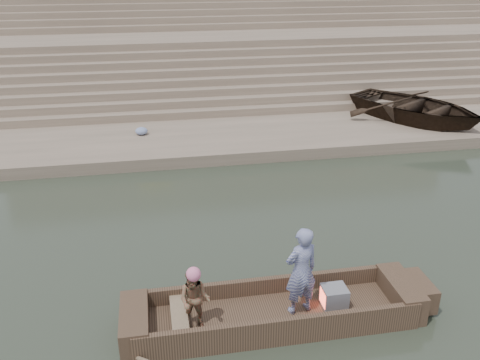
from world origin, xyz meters
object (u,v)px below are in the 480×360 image
object	(u,v)px
beached_rowboat	(416,107)
standing_man	(301,271)
main_rowboat	(273,317)
rowing_man	(195,300)
television	(334,297)

from	to	relation	value
beached_rowboat	standing_man	bearing A→B (deg)	-159.87
main_rowboat	rowing_man	distance (m)	1.64
rowing_man	standing_man	bearing A→B (deg)	24.82
television	beached_rowboat	world-z (taller)	beached_rowboat
standing_man	beached_rowboat	size ratio (longest dim) A/B	0.34
television	rowing_man	bearing A→B (deg)	-176.93
beached_rowboat	main_rowboat	bearing A→B (deg)	-161.68
standing_man	rowing_man	xyz separation A→B (m)	(-1.96, -0.12, -0.29)
television	main_rowboat	bearing A→B (deg)	180.00
main_rowboat	beached_rowboat	distance (m)	12.96
main_rowboat	standing_man	distance (m)	1.11
standing_man	television	size ratio (longest dim) A/B	3.84
main_rowboat	beached_rowboat	xyz separation A→B (m)	(8.10, 10.08, 0.83)
television	beached_rowboat	bearing A→B (deg)	55.49
rowing_man	beached_rowboat	world-z (taller)	beached_rowboat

